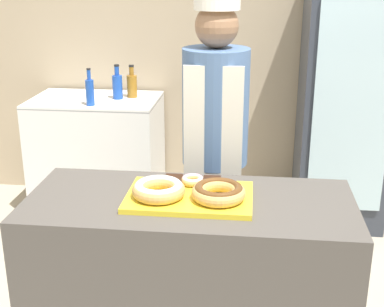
{
  "coord_description": "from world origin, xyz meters",
  "views": [
    {
      "loc": [
        0.25,
        -2.14,
        1.84
      ],
      "look_at": [
        0.0,
        0.1,
        1.06
      ],
      "focal_mm": 50.0,
      "sensor_mm": 36.0,
      "label": 1
    }
  ],
  "objects_px": {
    "donut_mini_center": "(193,180)",
    "baker_person": "(215,148)",
    "beverage_fridge": "(344,105)",
    "chest_freezer": "(98,153)",
    "donut_light_glaze": "(159,189)",
    "brownie_back_right": "(212,182)",
    "bottle_blue": "(117,86)",
    "serving_tray": "(189,197)",
    "donut_chocolate_glaze": "(219,192)",
    "brownie_back_left": "(173,180)",
    "bottle_blue_b": "(90,91)",
    "bottle_amber": "(132,85)"
  },
  "relations": [
    {
      "from": "donut_mini_center",
      "to": "baker_person",
      "type": "bearing_deg",
      "value": 82.58
    },
    {
      "from": "beverage_fridge",
      "to": "chest_freezer",
      "type": "height_order",
      "value": "beverage_fridge"
    },
    {
      "from": "donut_mini_center",
      "to": "donut_light_glaze",
      "type": "bearing_deg",
      "value": -129.08
    },
    {
      "from": "brownie_back_right",
      "to": "donut_mini_center",
      "type": "bearing_deg",
      "value": 180.0
    },
    {
      "from": "beverage_fridge",
      "to": "bottle_blue",
      "type": "distance_m",
      "value": 1.69
    },
    {
      "from": "serving_tray",
      "to": "donut_chocolate_glaze",
      "type": "relative_size",
      "value": 2.36
    },
    {
      "from": "baker_person",
      "to": "chest_freezer",
      "type": "bearing_deg",
      "value": 131.74
    },
    {
      "from": "brownie_back_left",
      "to": "brownie_back_right",
      "type": "distance_m",
      "value": 0.18
    },
    {
      "from": "serving_tray",
      "to": "beverage_fridge",
      "type": "distance_m",
      "value": 1.98
    },
    {
      "from": "beverage_fridge",
      "to": "bottle_blue_b",
      "type": "relative_size",
      "value": 6.67
    },
    {
      "from": "serving_tray",
      "to": "brownie_back_left",
      "type": "bearing_deg",
      "value": 125.87
    },
    {
      "from": "baker_person",
      "to": "chest_freezer",
      "type": "height_order",
      "value": "baker_person"
    },
    {
      "from": "bottle_blue",
      "to": "beverage_fridge",
      "type": "bearing_deg",
      "value": -0.53
    },
    {
      "from": "brownie_back_left",
      "to": "bottle_amber",
      "type": "bearing_deg",
      "value": 108.54
    },
    {
      "from": "beverage_fridge",
      "to": "brownie_back_left",
      "type": "bearing_deg",
      "value": -122.04
    },
    {
      "from": "brownie_back_left",
      "to": "bottle_blue_b",
      "type": "distance_m",
      "value": 1.63
    },
    {
      "from": "donut_light_glaze",
      "to": "brownie_back_right",
      "type": "bearing_deg",
      "value": 36.19
    },
    {
      "from": "donut_mini_center",
      "to": "bottle_amber",
      "type": "xyz_separation_m",
      "value": [
        -0.66,
        1.7,
        0.07
      ]
    },
    {
      "from": "serving_tray",
      "to": "baker_person",
      "type": "height_order",
      "value": "baker_person"
    },
    {
      "from": "donut_mini_center",
      "to": "chest_freezer",
      "type": "relative_size",
      "value": 0.11
    },
    {
      "from": "brownie_back_right",
      "to": "bottle_blue",
      "type": "bearing_deg",
      "value": 117.29
    },
    {
      "from": "serving_tray",
      "to": "bottle_blue_b",
      "type": "xyz_separation_m",
      "value": [
        -0.9,
        1.53,
        0.11
      ]
    },
    {
      "from": "brownie_back_left",
      "to": "bottle_blue_b",
      "type": "bearing_deg",
      "value": 120.0
    },
    {
      "from": "donut_chocolate_glaze",
      "to": "bottle_blue_b",
      "type": "distance_m",
      "value": 1.88
    },
    {
      "from": "brownie_back_left",
      "to": "brownie_back_right",
      "type": "xyz_separation_m",
      "value": [
        0.18,
        0.0,
        0.0
      ]
    },
    {
      "from": "serving_tray",
      "to": "donut_mini_center",
      "type": "relative_size",
      "value": 4.96
    },
    {
      "from": "donut_chocolate_glaze",
      "to": "bottle_blue",
      "type": "xyz_separation_m",
      "value": [
        -0.89,
        1.8,
        0.06
      ]
    },
    {
      "from": "beverage_fridge",
      "to": "donut_chocolate_glaze",
      "type": "bearing_deg",
      "value": -114.11
    },
    {
      "from": "brownie_back_right",
      "to": "baker_person",
      "type": "relative_size",
      "value": 0.05
    },
    {
      "from": "donut_mini_center",
      "to": "bottle_blue",
      "type": "relative_size",
      "value": 0.42
    },
    {
      "from": "donut_light_glaze",
      "to": "brownie_back_left",
      "type": "distance_m",
      "value": 0.17
    },
    {
      "from": "donut_light_glaze",
      "to": "beverage_fridge",
      "type": "height_order",
      "value": "beverage_fridge"
    },
    {
      "from": "brownie_back_left",
      "to": "chest_freezer",
      "type": "bearing_deg",
      "value": 117.52
    },
    {
      "from": "bottle_amber",
      "to": "brownie_back_right",
      "type": "bearing_deg",
      "value": -66.29
    },
    {
      "from": "beverage_fridge",
      "to": "baker_person",
      "type": "bearing_deg",
      "value": -127.63
    },
    {
      "from": "donut_light_glaze",
      "to": "baker_person",
      "type": "height_order",
      "value": "baker_person"
    },
    {
      "from": "baker_person",
      "to": "bottle_blue",
      "type": "height_order",
      "value": "baker_person"
    },
    {
      "from": "donut_mini_center",
      "to": "bottle_blue_b",
      "type": "height_order",
      "value": "bottle_blue_b"
    },
    {
      "from": "brownie_back_left",
      "to": "bottle_blue",
      "type": "height_order",
      "value": "bottle_blue"
    },
    {
      "from": "brownie_back_left",
      "to": "bottle_amber",
      "type": "distance_m",
      "value": 1.8
    },
    {
      "from": "beverage_fridge",
      "to": "donut_light_glaze",
      "type": "bearing_deg",
      "value": -120.67
    },
    {
      "from": "brownie_back_right",
      "to": "bottle_blue_b",
      "type": "bearing_deg",
      "value": 125.09
    },
    {
      "from": "bottle_blue",
      "to": "baker_person",
      "type": "bearing_deg",
      "value": -54.03
    },
    {
      "from": "donut_chocolate_glaze",
      "to": "bottle_amber",
      "type": "height_order",
      "value": "bottle_amber"
    },
    {
      "from": "donut_chocolate_glaze",
      "to": "brownie_back_right",
      "type": "distance_m",
      "value": 0.17
    },
    {
      "from": "donut_light_glaze",
      "to": "bottle_amber",
      "type": "distance_m",
      "value": 1.94
    },
    {
      "from": "donut_light_glaze",
      "to": "bottle_amber",
      "type": "xyz_separation_m",
      "value": [
        -0.53,
        1.86,
        0.06
      ]
    },
    {
      "from": "bottle_blue_b",
      "to": "bottle_amber",
      "type": "relative_size",
      "value": 1.09
    },
    {
      "from": "donut_light_glaze",
      "to": "donut_mini_center",
      "type": "xyz_separation_m",
      "value": [
        0.13,
        0.16,
        -0.02
      ]
    },
    {
      "from": "beverage_fridge",
      "to": "bottle_blue",
      "type": "relative_size",
      "value": 6.9
    }
  ]
}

